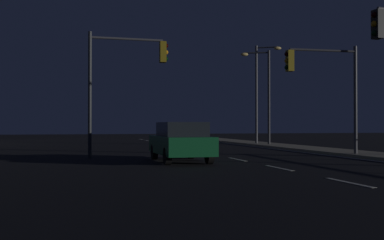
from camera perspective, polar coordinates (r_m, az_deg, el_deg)
name	(u,v)px	position (r m, az deg, el deg)	size (l,w,h in m)	color
ground_plane	(233,159)	(19.76, 5.20, -4.87)	(112.00, 112.00, 0.00)	black
sidewalk_right	(365,154)	(22.86, 20.99, -4.08)	(2.48, 77.00, 0.14)	gray
lane_markings_center	(209,154)	(23.07, 2.22, -4.25)	(0.14, 50.00, 0.01)	silver
lane_edge_line	(287,151)	(26.37, 11.95, -3.79)	(0.14, 53.00, 0.01)	silver
car	(180,141)	(17.98, -1.46, -2.67)	(1.85, 4.41, 1.57)	#14592D
traffic_light_near_right	(324,77)	(21.56, 16.36, 5.19)	(3.58, 0.43, 4.98)	#4C4C51
traffic_light_near_left	(124,71)	(20.54, -8.58, 6.19)	(3.59, 0.34, 5.57)	#2D3033
street_lamp_across_street	(381,49)	(22.29, 22.70, 8.21)	(1.38, 1.47, 7.97)	#38383D
street_lamp_median	(264,87)	(32.07, 9.05, 4.14)	(1.95, 0.89, 6.55)	#38383D
street_lamp_corner	(260,84)	(33.22, 8.62, 4.45)	(1.68, 1.04, 7.10)	#4C4C51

